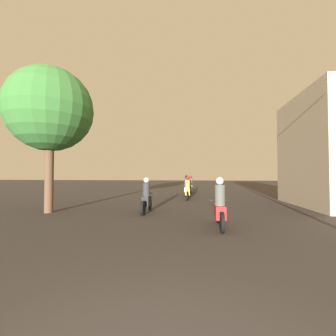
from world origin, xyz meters
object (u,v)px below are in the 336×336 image
object	(u,v)px
motorcycle_white	(187,188)
motorcycle_silver	(191,186)
street_tree	(50,110)
motorcycle_yellow	(188,190)
motorcycle_black	(147,198)
motorcycle_red	(220,207)

from	to	relation	value
motorcycle_white	motorcycle_silver	world-z (taller)	motorcycle_white
motorcycle_silver	street_tree	size ratio (longest dim) A/B	0.33
motorcycle_yellow	motorcycle_silver	xyz separation A→B (m)	(0.09, 4.86, 0.00)
motorcycle_white	street_tree	distance (m)	10.65
motorcycle_black	motorcycle_yellow	bearing A→B (deg)	68.79
motorcycle_red	motorcycle_black	distance (m)	3.73
motorcycle_black	motorcycle_yellow	size ratio (longest dim) A/B	0.97
motorcycle_red	motorcycle_silver	xyz separation A→B (m)	(-1.18, 12.65, -0.01)
motorcycle_red	motorcycle_yellow	size ratio (longest dim) A/B	0.97
motorcycle_white	street_tree	xyz separation A→B (m)	(-5.65, -8.16, 3.86)
motorcycle_yellow	motorcycle_silver	world-z (taller)	motorcycle_silver
motorcycle_red	motorcycle_white	world-z (taller)	motorcycle_white
motorcycle_red	motorcycle_black	bearing A→B (deg)	139.06
motorcycle_red	motorcycle_white	xyz separation A→B (m)	(-1.43, 10.02, 0.00)
motorcycle_red	motorcycle_white	bearing A→B (deg)	96.98
motorcycle_black	street_tree	bearing A→B (deg)	-177.53
motorcycle_red	street_tree	xyz separation A→B (m)	(-7.08, 1.86, 3.87)
motorcycle_red	motorcycle_black	xyz separation A→B (m)	(-2.87, 2.39, -0.00)
street_tree	motorcycle_silver	bearing A→B (deg)	61.30
motorcycle_white	street_tree	bearing A→B (deg)	-122.43
motorcycle_black	street_tree	distance (m)	5.75
motorcycle_red	motorcycle_silver	world-z (taller)	motorcycle_red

